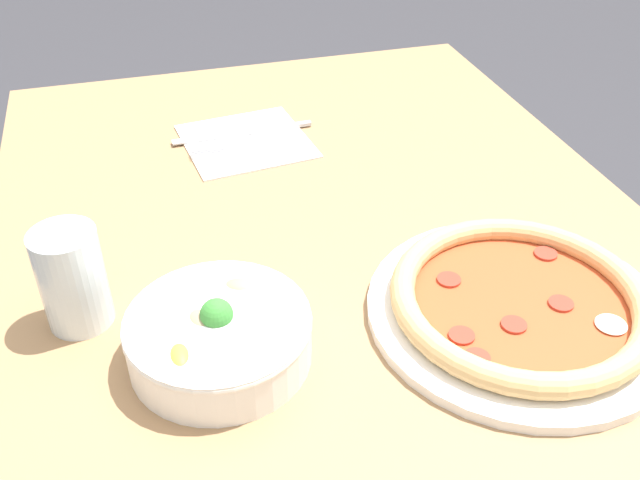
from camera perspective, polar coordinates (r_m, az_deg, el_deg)
The scene contains 7 objects.
dining_table at distance 0.92m, azimuth 1.44°, elevation -7.11°, with size 1.19×0.81×0.78m.
pizza at distance 0.77m, azimuth 15.67°, elevation -4.88°, with size 0.32×0.32×0.04m.
bowl at distance 0.70m, azimuth -8.12°, elevation -7.47°, with size 0.18×0.18×0.07m.
napkin at distance 1.08m, azimuth -5.94°, elevation 7.86°, with size 0.20×0.20×0.00m.
fork at distance 1.05m, azimuth -5.58°, elevation 7.42°, with size 0.02×0.17×0.00m.
knife at distance 1.10m, azimuth -5.69°, elevation 8.62°, with size 0.02×0.21×0.01m.
glass at distance 0.76m, azimuth -19.21°, elevation -2.93°, with size 0.07×0.07×0.11m.
Camera 1 is at (-0.64, 0.20, 1.28)m, focal length 40.00 mm.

